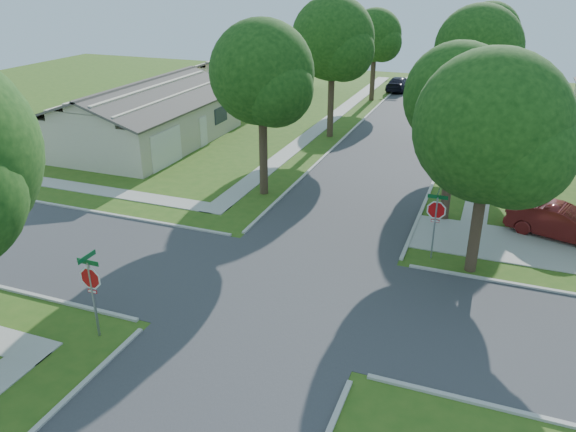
% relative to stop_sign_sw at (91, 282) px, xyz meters
% --- Properties ---
extents(ground, '(100.00, 100.00, 0.00)m').
position_rel_stop_sign_sw_xyz_m(ground, '(4.70, 4.70, -2.03)').
color(ground, '#315617').
rests_on(ground, ground).
extents(road_ns, '(7.00, 100.00, 0.02)m').
position_rel_stop_sign_sw_xyz_m(road_ns, '(4.70, 4.70, -2.03)').
color(road_ns, '#333335').
rests_on(road_ns, ground).
extents(sidewalk_ne, '(1.20, 40.00, 0.04)m').
position_rel_stop_sign_sw_xyz_m(sidewalk_ne, '(10.80, 30.70, -2.01)').
color(sidewalk_ne, '#9E9B91').
rests_on(sidewalk_ne, ground).
extents(sidewalk_nw, '(1.20, 40.00, 0.04)m').
position_rel_stop_sign_sw_xyz_m(sidewalk_nw, '(-1.40, 30.70, -2.01)').
color(sidewalk_nw, '#9E9B91').
rests_on(sidewalk_nw, ground).
extents(driveway, '(8.80, 3.60, 0.05)m').
position_rel_stop_sign_sw_xyz_m(driveway, '(12.60, 11.80, -2.01)').
color(driveway, '#9E9B91').
rests_on(driveway, ground).
extents(stop_sign_sw, '(1.05, 0.80, 2.98)m').
position_rel_stop_sign_sw_xyz_m(stop_sign_sw, '(0.00, 0.00, 0.00)').
color(stop_sign_sw, gray).
rests_on(stop_sign_sw, ground).
extents(stop_sign_ne, '(1.05, 0.80, 2.98)m').
position_rel_stop_sign_sw_xyz_m(stop_sign_ne, '(9.40, 9.40, 0.00)').
color(stop_sign_ne, gray).
rests_on(stop_sign_ne, ground).
extents(tree_e_near, '(4.97, 4.80, 8.28)m').
position_rel_stop_sign_sw_xyz_m(tree_e_near, '(9.45, 13.71, 3.61)').
color(tree_e_near, '#38281C').
rests_on(tree_e_near, ground).
extents(tree_e_mid, '(5.59, 5.40, 9.21)m').
position_rel_stop_sign_sw_xyz_m(tree_e_mid, '(9.46, 25.71, 4.22)').
color(tree_e_mid, '#38281C').
rests_on(tree_e_mid, ground).
extents(tree_e_far, '(5.17, 5.00, 8.72)m').
position_rel_stop_sign_sw_xyz_m(tree_e_far, '(9.45, 38.71, 3.95)').
color(tree_e_far, '#38281C').
rests_on(tree_e_far, ground).
extents(tree_w_near, '(5.38, 5.20, 8.97)m').
position_rel_stop_sign_sw_xyz_m(tree_w_near, '(0.06, 13.71, 4.08)').
color(tree_w_near, '#38281C').
rests_on(tree_w_near, ground).
extents(tree_w_mid, '(5.80, 5.60, 9.56)m').
position_rel_stop_sign_sw_xyz_m(tree_w_mid, '(0.06, 25.71, 4.46)').
color(tree_w_mid, '#38281C').
rests_on(tree_w_mid, ground).
extents(tree_w_far, '(4.76, 4.60, 8.04)m').
position_rel_stop_sign_sw_xyz_m(tree_w_far, '(0.05, 38.71, 3.48)').
color(tree_w_far, '#38281C').
rests_on(tree_w_far, ground).
extents(tree_ne_corner, '(5.80, 5.60, 8.66)m').
position_rel_stop_sign_sw_xyz_m(tree_ne_corner, '(11.06, 8.91, 3.56)').
color(tree_ne_corner, '#38281C').
rests_on(tree_ne_corner, ground).
extents(house_nw_near, '(8.42, 13.60, 4.23)m').
position_rel_stop_sign_sw_xyz_m(house_nw_near, '(-11.29, 19.70, -0.51)').
color(house_nw_near, '#AEA289').
rests_on(house_nw_near, ground).
extents(house_nw_far, '(8.42, 13.60, 4.23)m').
position_rel_stop_sign_sw_xyz_m(house_nw_far, '(-11.29, 36.70, -0.51)').
color(house_nw_far, '#AEA289').
rests_on(house_nw_far, ground).
extents(car_driveway, '(4.75, 2.79, 1.48)m').
position_rel_stop_sign_sw_xyz_m(car_driveway, '(14.43, 13.40, -1.29)').
color(car_driveway, '#521211').
rests_on(car_driveway, ground).
extents(car_curb_east, '(2.28, 4.63, 1.52)m').
position_rel_stop_sign_sw_xyz_m(car_curb_east, '(6.77, 35.52, -1.27)').
color(car_curb_east, black).
rests_on(car_curb_east, ground).
extents(car_curb_west, '(2.11, 4.73, 1.35)m').
position_rel_stop_sign_sw_xyz_m(car_curb_west, '(1.50, 44.00, -1.36)').
color(car_curb_west, black).
rests_on(car_curb_west, ground).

